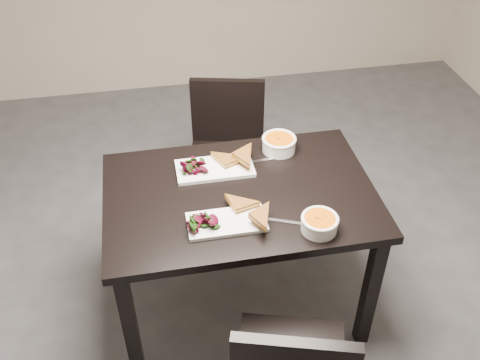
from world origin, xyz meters
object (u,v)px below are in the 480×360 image
at_px(plate_near, 227,222).
at_px(plate_far, 215,168).
at_px(soup_bowl_far, 279,143).
at_px(chair_far, 227,146).
at_px(soup_bowl_near, 320,223).
at_px(table, 240,209).

xyz_separation_m(plate_near, plate_far, (0.01, 0.37, 0.00)).
bearing_deg(plate_near, soup_bowl_far, 54.23).
distance_m(chair_far, plate_near, 0.97).
bearing_deg(soup_bowl_near, soup_bowl_far, 92.80).
distance_m(soup_bowl_near, soup_bowl_far, 0.57).
bearing_deg(plate_near, plate_far, 89.04).
xyz_separation_m(table, plate_far, (-0.09, 0.18, 0.11)).
xyz_separation_m(chair_far, plate_far, (-0.15, -0.55, 0.27)).
bearing_deg(plate_near, table, 64.00).
height_order(plate_near, soup_bowl_near, soup_bowl_near).
xyz_separation_m(soup_bowl_near, soup_bowl_far, (-0.03, 0.57, 0.00)).
distance_m(plate_near, soup_bowl_far, 0.58).
bearing_deg(soup_bowl_near, table, 132.95).
bearing_deg(plate_near, chair_far, 80.61).
height_order(chair_far, plate_far, chair_far).
xyz_separation_m(chair_far, soup_bowl_far, (0.18, -0.45, 0.31)).
relative_size(table, soup_bowl_far, 7.17).
height_order(table, chair_far, chair_far).
relative_size(chair_far, soup_bowl_near, 5.50).
xyz_separation_m(chair_far, soup_bowl_near, (0.21, -1.03, 0.30)).
bearing_deg(plate_far, chair_far, 75.18).
bearing_deg(plate_far, plate_near, -90.96).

